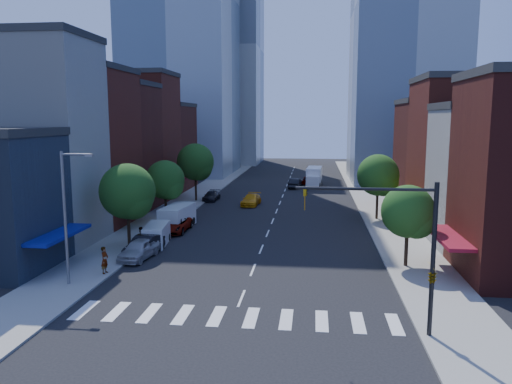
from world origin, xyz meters
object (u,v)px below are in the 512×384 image
Objects in this scene: taxi at (251,200)px; pedestrian_far at (141,237)px; parked_car_front at (139,249)px; traffic_car_far at (307,180)px; cargo_van_near at (156,235)px; pedestrian_near at (105,260)px; cargo_van_far at (177,217)px; parked_car_rear at (212,196)px; traffic_car_oncoming at (295,183)px; parked_car_second at (144,246)px; box_truck at (314,177)px; parked_car_third at (175,225)px.

taxi is 23.64m from pedestrian_far.
parked_car_front is 1.13× the size of traffic_car_far.
pedestrian_near is at bearing -103.42° from cargo_van_near.
cargo_van_far is at bearing 0.88° from pedestrian_near.
taxi is (5.89, -3.10, 0.08)m from parked_car_rear.
traffic_car_far is at bearing -103.57° from traffic_car_oncoming.
parked_car_second is 27.73m from parked_car_rear.
box_truck is at bearing 123.61° from traffic_car_far.
taxi is at bearing 80.40° from traffic_car_oncoming.
cargo_van_near is 44.85m from traffic_car_far.
traffic_car_far is at bearing 81.61° from parked_car_front.
pedestrian_far is at bearing 123.57° from parked_car_second.
cargo_van_far reaches higher than parked_car_third.
parked_car_third is 39.78m from traffic_car_far.
parked_car_front is 0.83× the size of cargo_van_far.
parked_car_second is 2.45× the size of pedestrian_near.
parked_car_second is at bearing -103.81° from box_truck.
box_truck reaches higher than cargo_van_near.
cargo_van_far is 36.90m from box_truck.
pedestrian_near is (-1.00, -5.53, 0.34)m from parked_car_second.
pedestrian_near is at bearing -98.07° from taxi.
cargo_van_far is at bearing -152.20° from pedestrian_far.
taxi is at bearing -25.26° from parked_car_rear.
pedestrian_near reaches higher than parked_car_front.
parked_car_front is at bearing 78.78° from traffic_car_far.
cargo_van_near is at bearing -2.08° from pedestrian_near.
taxi is 21.33m from box_truck.
cargo_van_far is at bearing -87.54° from parked_car_rear.
box_truck is at bearing -164.88° from pedestrian_far.
taxi is at bearing 67.71° from cargo_van_near.
parked_car_third is 34.44m from traffic_car_oncoming.
traffic_car_far is (12.65, 37.72, -0.01)m from parked_car_third.
pedestrian_near is (-1.27, -14.08, 0.41)m from parked_car_third.
taxi is (5.88, 21.32, -0.21)m from cargo_van_near.
pedestrian_far is at bearing -135.02° from cargo_van_near.
parked_car_third is at bearing -0.68° from pedestrian_near.
box_truck reaches higher than traffic_car_oncoming.
parked_car_third is at bearing 95.48° from parked_car_second.
cargo_van_near is at bearing 77.29° from traffic_car_far.
cargo_van_near is (-0.25, -5.24, 0.20)m from parked_car_third.
parked_car_rear is 21.74m from box_truck.
box_truck reaches higher than parked_car_third.
pedestrian_far is (-6.89, -22.61, 0.31)m from taxi.
cargo_van_near is 0.96× the size of traffic_car_oncoming.
parked_car_third is at bearing 79.30° from traffic_car_oncoming.
parked_car_second is at bearing -91.15° from parked_car_third.
pedestrian_near is at bearing -89.21° from parked_car_rear.
traffic_car_far is 2.35m from box_truck.
box_truck reaches higher than traffic_car_far.
box_truck is 4.39× the size of pedestrian_far.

